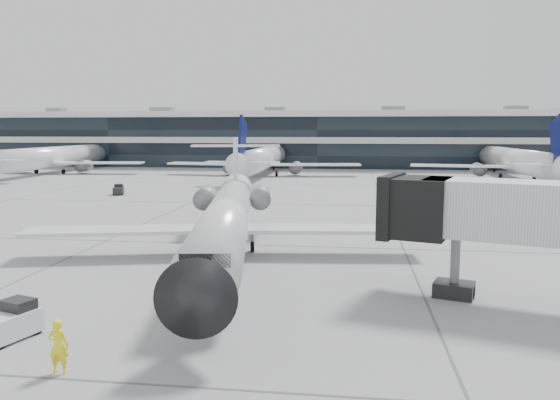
# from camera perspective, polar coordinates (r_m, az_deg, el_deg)

# --- Properties ---
(ground) EXTENTS (220.00, 220.00, 0.00)m
(ground) POSITION_cam_1_polar(r_m,az_deg,el_deg) (36.26, -3.20, -4.70)
(ground) COLOR #949497
(ground) RESTS_ON ground
(terminal) EXTENTS (170.00, 22.00, 10.00)m
(terminal) POSITION_cam_1_polar(r_m,az_deg,el_deg) (117.05, 4.27, 6.10)
(terminal) COLOR black
(terminal) RESTS_ON ground
(bg_jet_left) EXTENTS (32.00, 40.00, 9.60)m
(bg_jet_left) POSITION_cam_1_polar(r_m,az_deg,el_deg) (103.88, -22.35, 2.64)
(bg_jet_left) COLOR white
(bg_jet_left) RESTS_ON ground
(bg_jet_center) EXTENTS (32.00, 40.00, 9.60)m
(bg_jet_center) POSITION_cam_1_polar(r_m,az_deg,el_deg) (91.33, -1.74, 2.62)
(bg_jet_center) COLOR white
(bg_jet_center) RESTS_ON ground
(bg_jet_right) EXTENTS (32.00, 40.00, 9.60)m
(bg_jet_right) POSITION_cam_1_polar(r_m,az_deg,el_deg) (93.66, 23.21, 2.14)
(bg_jet_right) COLOR white
(bg_jet_right) RESTS_ON ground
(regional_jet) EXTENTS (23.93, 29.85, 6.91)m
(regional_jet) POSITION_cam_1_polar(r_m,az_deg,el_deg) (32.77, -5.57, -1.83)
(regional_jet) COLOR white
(regional_jet) RESTS_ON ground
(ramp_worker) EXTENTS (0.66, 0.46, 1.74)m
(ramp_worker) POSITION_cam_1_polar(r_m,az_deg,el_deg) (18.93, -22.14, -13.96)
(ramp_worker) COLOR #FEFB1A
(ramp_worker) RESTS_ON ground
(baggage_tug) EXTENTS (1.85, 2.42, 1.36)m
(baggage_tug) POSITION_cam_1_polar(r_m,az_deg,el_deg) (22.61, -26.42, -11.38)
(baggage_tug) COLOR silver
(baggage_tug) RESTS_ON ground
(traffic_cone) EXTENTS (0.44, 0.44, 0.64)m
(traffic_cone) POSITION_cam_1_polar(r_m,az_deg,el_deg) (45.61, -4.32, -1.82)
(traffic_cone) COLOR red
(traffic_cone) RESTS_ON ground
(far_tug) EXTENTS (1.66, 2.18, 1.22)m
(far_tug) POSITION_cam_1_polar(r_m,az_deg,el_deg) (66.53, -16.51, 1.01)
(far_tug) COLOR black
(far_tug) RESTS_ON ground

